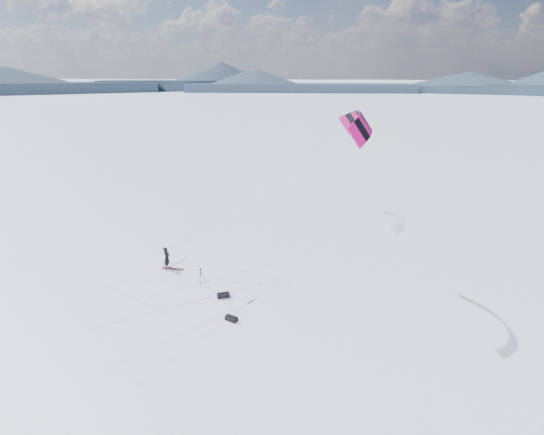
% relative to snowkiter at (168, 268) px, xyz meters
% --- Properties ---
extents(ground, '(1800.00, 1800.00, 0.00)m').
position_rel_snowkiter_xyz_m(ground, '(2.51, -3.48, 0.00)').
color(ground, white).
extents(horizon_hills, '(704.47, 706.88, 10.61)m').
position_rel_snowkiter_xyz_m(horizon_hills, '(2.51, -3.48, 4.70)').
color(horizon_hills, '#1E2C3C').
rests_on(horizon_hills, ground).
extents(snow_tracks, '(17.62, 10.25, 0.01)m').
position_rel_snowkiter_xyz_m(snow_tracks, '(2.84, -3.48, 0.00)').
color(snow_tracks, silver).
rests_on(snow_tracks, ground).
extents(snowkiter, '(0.46, 0.66, 1.73)m').
position_rel_snowkiter_xyz_m(snowkiter, '(0.00, 0.00, 0.00)').
color(snowkiter, black).
rests_on(snowkiter, ground).
extents(snowboard, '(1.67, 0.33, 0.04)m').
position_rel_snowkiter_xyz_m(snowboard, '(0.40, -0.02, 0.02)').
color(snowboard, maroon).
rests_on(snowboard, ground).
extents(tripod, '(0.63, 0.60, 1.21)m').
position_rel_snowkiter_xyz_m(tripod, '(3.29, -1.75, 0.79)').
color(tripod, black).
rests_on(tripod, ground).
extents(gear_bag_a, '(0.87, 0.69, 0.35)m').
position_rel_snowkiter_xyz_m(gear_bag_a, '(5.30, -3.07, 0.16)').
color(gear_bag_a, black).
rests_on(gear_bag_a, ground).
extents(gear_bag_b, '(0.80, 0.56, 0.33)m').
position_rel_snowkiter_xyz_m(gear_bag_b, '(6.56, -5.45, 0.14)').
color(gear_bag_b, black).
rests_on(gear_bag_b, ground).
extents(power_kite, '(14.33, 5.88, 10.26)m').
position_rel_snowkiter_xyz_m(power_kite, '(13.14, 1.51, 10.62)').
color(power_kite, '#C70B6B').
rests_on(power_kite, ground).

